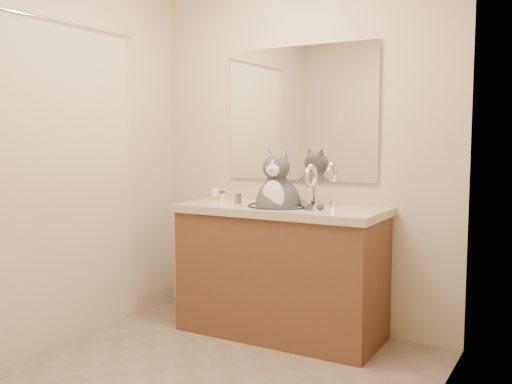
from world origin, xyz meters
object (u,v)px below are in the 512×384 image
(pill_bottle_redcap, at_px, (222,197))
(grey_canister, at_px, (238,199))
(pill_bottle_orange, at_px, (215,196))
(cat, at_px, (278,202))

(pill_bottle_redcap, relative_size, grey_canister, 1.22)
(pill_bottle_orange, distance_m, grey_canister, 0.16)
(pill_bottle_orange, bearing_deg, grey_canister, 16.14)
(grey_canister, bearing_deg, pill_bottle_orange, -163.86)
(pill_bottle_orange, xyz_separation_m, grey_canister, (0.15, 0.04, -0.01))
(pill_bottle_redcap, distance_m, grey_canister, 0.13)
(cat, xyz_separation_m, pill_bottle_redcap, (-0.42, -0.02, 0.01))
(pill_bottle_redcap, bearing_deg, grey_canister, 0.80)
(cat, height_order, pill_bottle_redcap, cat)
(pill_bottle_redcap, xyz_separation_m, pill_bottle_orange, (-0.02, -0.04, 0.00))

